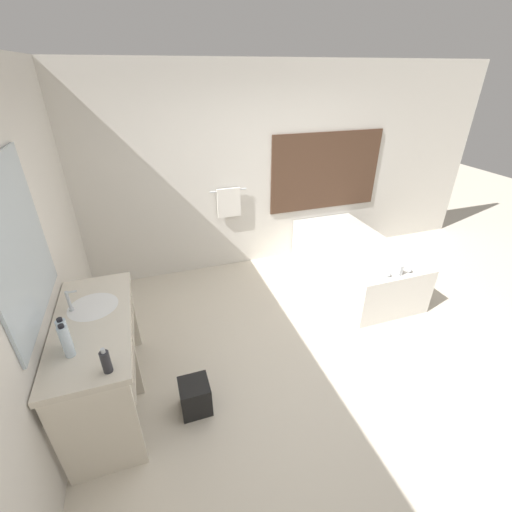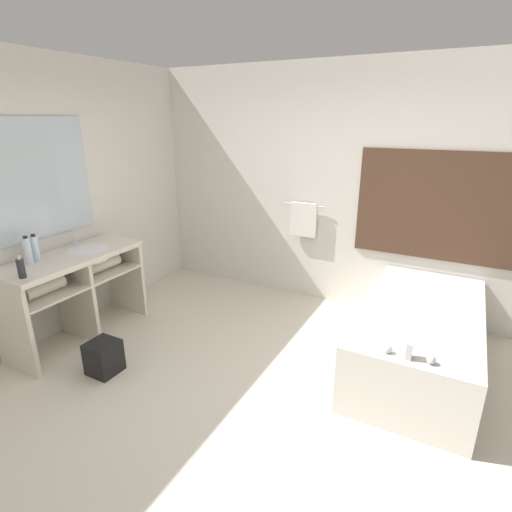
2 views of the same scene
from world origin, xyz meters
name	(u,v)px [view 1 (image 1 of 2)]	position (x,y,z in m)	size (l,w,h in m)	color
ground_plane	(316,363)	(0.00, 0.00, 0.00)	(16.00, 16.00, 0.00)	beige
wall_back_with_blinds	(251,172)	(0.04, 2.23, 1.35)	(7.40, 0.13, 2.70)	silver
wall_left_with_mirror	(14,292)	(-2.23, 0.00, 1.35)	(0.08, 7.40, 2.70)	silver
vanity_counter	(99,343)	(-1.90, 0.22, 0.64)	(0.57, 1.35, 0.88)	beige
sink_faucet	(69,301)	(-2.06, 0.40, 0.97)	(0.09, 0.04, 0.18)	silver
bathtub	(353,259)	(1.17, 1.25, 0.31)	(0.95, 1.88, 0.69)	silver
water_bottle_1	(64,334)	(-2.03, -0.05, 1.00)	(0.07, 0.07, 0.25)	silver
water_bottle_2	(66,341)	(-2.00, -0.13, 1.00)	(0.07, 0.07, 0.26)	silver
soap_dispenser	(106,362)	(-1.76, -0.36, 0.96)	(0.06, 0.06, 0.19)	#28282D
waste_bin	(195,396)	(-1.22, -0.13, 0.15)	(0.25, 0.25, 0.29)	black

